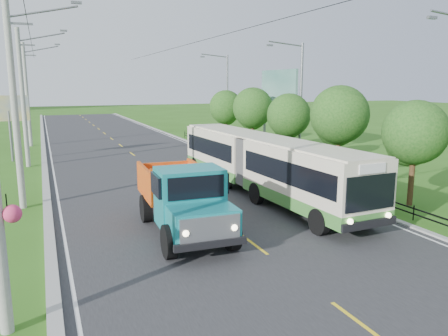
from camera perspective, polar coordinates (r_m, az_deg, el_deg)
ground at (r=16.94m, az=3.95°, el=-9.99°), size 240.00×240.00×0.00m
road at (r=35.39m, az=-10.67°, el=0.87°), size 14.00×120.00×0.02m
curb_left at (r=34.65m, az=-22.38°, el=0.13°), size 0.40×120.00×0.15m
curb_right at (r=37.49m, az=0.08°, el=1.67°), size 0.30×120.00×0.10m
edge_line_left at (r=34.66m, az=-21.47°, el=0.11°), size 0.12×120.00×0.00m
edge_line_right at (r=37.30m, az=-0.63°, el=1.58°), size 0.12×120.00×0.00m
centre_dash at (r=16.93m, az=3.95°, el=-9.92°), size 0.12×2.20×0.00m
railing_right at (r=32.46m, az=5.56°, el=0.64°), size 0.04×40.00×0.60m
pole_near at (r=23.18m, az=-25.63°, el=7.50°), size 3.51×0.32×10.00m
pole_mid at (r=35.17m, az=-24.74°, el=8.35°), size 3.51×0.32×10.00m
pole_far at (r=47.16m, az=-24.30°, el=8.77°), size 3.51×0.32×10.00m
tree_second at (r=23.67m, az=23.52°, el=3.88°), size 3.18×3.26×5.30m
tree_third at (r=28.10m, az=14.76°, el=6.34°), size 3.60×3.62×6.00m
tree_fourth at (r=33.08m, az=8.40°, el=6.50°), size 3.24×3.31×5.40m
tree_fifth at (r=38.32m, az=3.76°, el=7.57°), size 3.48×3.52×5.80m
tree_back at (r=43.78m, az=0.24°, el=7.74°), size 3.30×3.36×5.50m
streetlight_mid at (r=33.31m, az=9.76°, el=8.76°), size 3.02×0.20×9.07m
streetlight_far at (r=45.75m, az=0.25°, el=9.44°), size 3.02×0.20×9.07m
planter_near at (r=26.19m, az=15.01°, el=-2.18°), size 0.64×0.64×0.67m
planter_mid at (r=32.75m, az=6.48°, el=0.68°), size 0.64×0.64×0.67m
planter_far at (r=39.83m, az=0.89°, el=2.56°), size 0.64×0.64×0.67m
billboard_left at (r=38.27m, az=-26.32°, el=6.50°), size 3.00×0.20×5.20m
billboard_right at (r=39.29m, az=7.13°, el=9.77°), size 0.24×6.00×7.30m
bus at (r=23.98m, az=5.05°, el=0.94°), size 3.34×16.57×3.18m
dump_truck at (r=17.77m, az=-5.33°, el=-3.46°), size 2.96×7.01×2.90m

